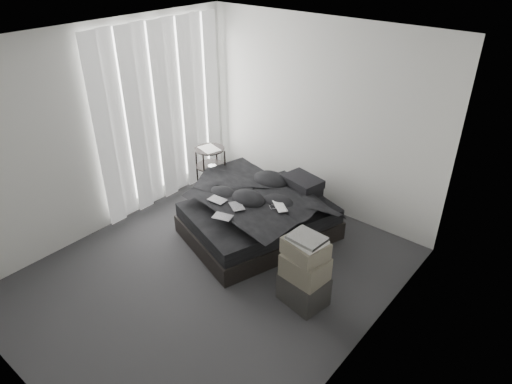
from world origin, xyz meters
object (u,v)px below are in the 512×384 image
Objects in this scene: side_stand at (211,173)px; box_lower at (303,289)px; laptop at (277,202)px; bed at (259,227)px.

side_stand is 2.52m from box_lower.
laptop is 1.56m from side_stand.
bed is 1.32m from box_lower.
side_stand is at bearing 157.15° from box_lower.
laptop reaches higher than bed.
box_lower is (2.32, -0.98, -0.21)m from side_stand.
bed is at bearing 150.47° from box_lower.
bed is 0.62m from laptop.
laptop is 0.61× the size of box_lower.
laptop is at bearing -14.48° from side_stand.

